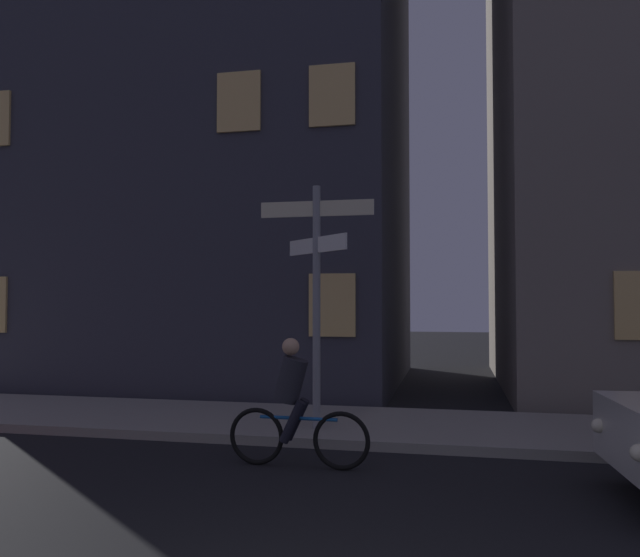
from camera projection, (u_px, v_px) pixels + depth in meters
sidewalk_kerb at (381, 427)px, 9.94m from camera, size 40.00×2.80×0.14m
signpost at (317, 281)px, 9.53m from camera, size 1.78×1.14×3.71m
cyclist at (294, 407)px, 7.79m from camera, size 1.82×0.33×1.61m
building_left_block at (223, 23)px, 16.78m from camera, size 9.45×7.96×19.17m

